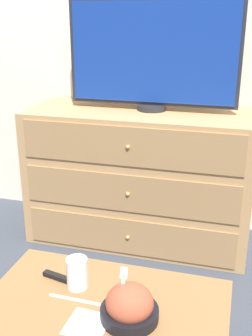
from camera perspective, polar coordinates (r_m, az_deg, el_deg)
ground_plane at (r=3.05m, az=4.83°, el=-6.82°), size 12.00×12.00×0.00m
wall_back at (r=2.74m, az=5.77°, el=18.43°), size 12.00×0.05×2.60m
dresser at (r=2.63m, az=1.79°, el=-1.27°), size 1.36×0.55×0.84m
tv at (r=2.49m, az=3.68°, el=15.07°), size 1.00×0.17×0.63m
coffee_table at (r=1.60m, az=-2.82°, el=-19.63°), size 0.86×0.50×0.43m
takeout_bowl at (r=1.46m, az=0.48°, el=-18.23°), size 0.19×0.19×0.16m
drink_cup at (r=1.61m, az=-6.62°, el=-14.16°), size 0.08×0.08×0.12m
napkin at (r=1.47m, az=-5.27°, el=-20.35°), size 0.14×0.14×0.00m
knife at (r=1.57m, az=-6.98°, el=-17.27°), size 0.19×0.01×0.01m
remote_control at (r=1.67m, az=-8.62°, el=-14.58°), size 0.17×0.06×0.02m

